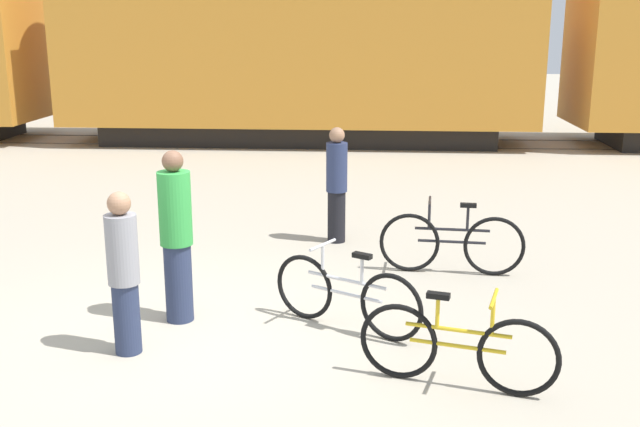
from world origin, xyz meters
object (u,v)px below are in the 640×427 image
(freight_train, at_px, (298,25))
(bicycle_yellow, at_px, (457,347))
(person_in_grey, at_px, (124,273))
(bicycle_black, at_px, (451,243))
(bicycle_silver, at_px, (346,295))
(person_in_green, at_px, (176,237))
(person_in_navy, at_px, (337,184))

(freight_train, distance_m, bicycle_yellow, 14.12)
(freight_train, distance_m, person_in_grey, 13.29)
(bicycle_black, bearing_deg, bicycle_silver, -124.09)
(bicycle_silver, distance_m, person_in_green, 1.88)
(freight_train, bearing_deg, bicycle_yellow, -78.80)
(bicycle_yellow, height_order, person_in_navy, person_in_navy)
(person_in_navy, bearing_deg, bicycle_silver, 75.52)
(bicycle_yellow, distance_m, person_in_grey, 3.16)
(freight_train, xyz_separation_m, person_in_grey, (-0.40, -13.10, -2.21))
(person_in_grey, xyz_separation_m, person_in_green, (0.30, 0.83, 0.12))
(freight_train, xyz_separation_m, person_in_navy, (1.43, -9.20, -2.17))
(bicycle_yellow, xyz_separation_m, person_in_navy, (-1.26, 4.40, 0.48))
(bicycle_yellow, bearing_deg, person_in_grey, 170.84)
(freight_train, distance_m, person_in_navy, 9.56)
(freight_train, relative_size, bicycle_silver, 24.43)
(bicycle_black, distance_m, person_in_grey, 4.25)
(freight_train, bearing_deg, bicycle_black, -74.33)
(bicycle_black, xyz_separation_m, bicycle_silver, (-1.27, -1.87, -0.03))
(bicycle_black, bearing_deg, person_in_green, -150.19)
(person_in_grey, height_order, person_in_green, person_in_green)
(person_in_green, bearing_deg, person_in_grey, -176.11)
(person_in_navy, bearing_deg, bicycle_black, 119.97)
(bicycle_black, relative_size, bicycle_yellow, 1.07)
(freight_train, distance_m, bicycle_black, 11.24)
(bicycle_black, height_order, person_in_green, person_in_green)
(person_in_navy, distance_m, person_in_green, 3.43)
(bicycle_black, relative_size, bicycle_silver, 1.17)
(freight_train, height_order, bicycle_black, freight_train)
(bicycle_silver, relative_size, person_in_navy, 0.93)
(freight_train, distance_m, bicycle_silver, 12.78)
(bicycle_black, bearing_deg, person_in_grey, -142.38)
(person_in_navy, bearing_deg, person_in_green, 44.44)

